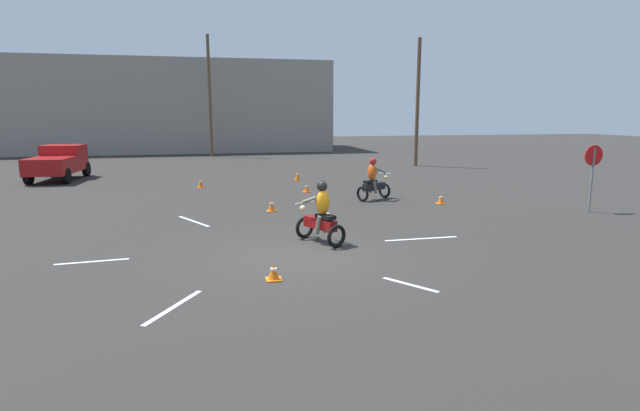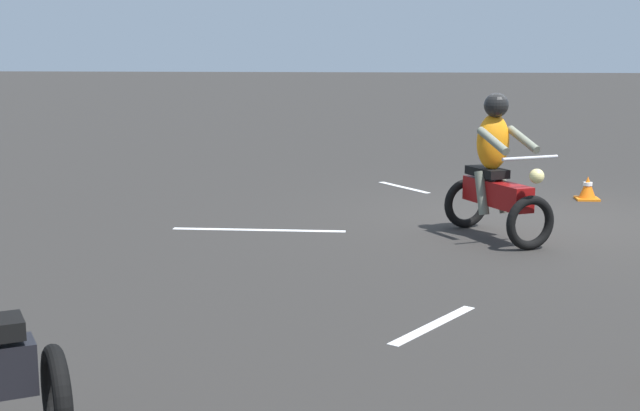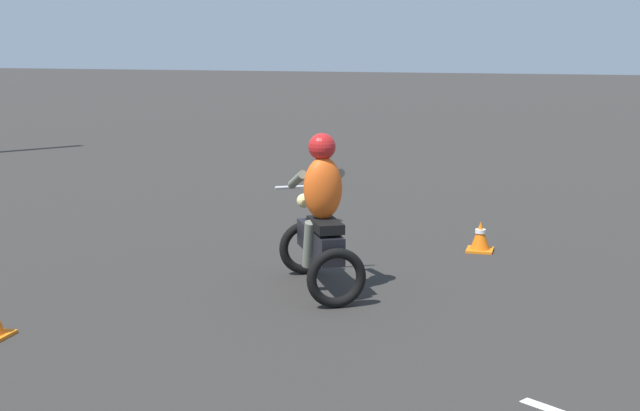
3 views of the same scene
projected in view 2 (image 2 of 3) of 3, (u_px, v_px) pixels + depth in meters
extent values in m
plane|color=#2D2B28|center=(540.00, 221.00, 11.25)|extent=(120.00, 120.00, 0.00)
torus|color=black|center=(530.00, 223.00, 9.61)|extent=(0.58, 0.36, 0.60)
torus|color=black|center=(466.00, 203.00, 10.79)|extent=(0.58, 0.36, 0.60)
cube|color=maroon|center=(497.00, 194.00, 10.16)|extent=(0.72, 1.09, 0.28)
cube|color=black|center=(487.00, 172.00, 10.32)|extent=(0.49, 0.62, 0.10)
cylinder|color=silver|center=(530.00, 158.00, 9.53)|extent=(0.64, 0.35, 0.04)
sphere|color=#F2E08C|center=(537.00, 176.00, 9.44)|extent=(0.22, 0.22, 0.16)
ellipsoid|color=orange|center=(493.00, 142.00, 10.16)|extent=(0.48, 0.43, 0.64)
cylinder|color=slate|center=(493.00, 141.00, 9.81)|extent=(0.33, 0.53, 0.27)
cylinder|color=slate|center=(523.00, 139.00, 9.96)|extent=(0.33, 0.53, 0.27)
cylinder|color=slate|center=(482.00, 193.00, 10.20)|extent=(0.22, 0.27, 0.51)
cylinder|color=slate|center=(502.00, 191.00, 10.30)|extent=(0.22, 0.27, 0.51)
sphere|color=black|center=(496.00, 105.00, 10.05)|extent=(0.38, 0.38, 0.28)
torus|color=black|center=(57.00, 399.00, 4.84)|extent=(0.39, 0.57, 0.60)
cube|color=orange|center=(587.00, 199.00, 12.77)|extent=(0.32, 0.32, 0.03)
cone|color=orange|center=(588.00, 187.00, 12.74)|extent=(0.24, 0.24, 0.31)
cylinder|color=white|center=(588.00, 184.00, 12.73)|extent=(0.13, 0.13, 0.05)
cube|color=silver|center=(259.00, 230.00, 10.68)|extent=(2.09, 0.10, 0.01)
cube|color=silver|center=(434.00, 325.00, 7.07)|extent=(0.73, 1.09, 0.01)
cube|color=silver|center=(404.00, 187.00, 13.86)|extent=(0.81, 1.09, 0.01)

